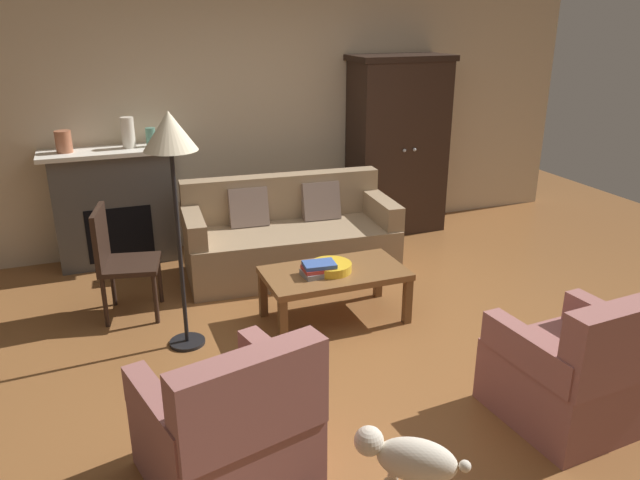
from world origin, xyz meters
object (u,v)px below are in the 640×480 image
couch (289,238)px  mantel_vase_terracotta (64,142)px  dog (410,460)px  armchair_near_right (576,373)px  fireplace (116,206)px  mantel_vase_jade (151,137)px  fruit_bowl (331,267)px  floor_lamp (171,146)px  armchair_near_left (229,431)px  mantel_vase_cream (128,133)px  book_stack (319,269)px  side_chair_wooden (118,256)px  armoire (397,145)px  coffee_table (335,277)px

couch → mantel_vase_terracotta: (-1.85, 0.77, 0.90)m
couch → dog: couch is taller
mantel_vase_terracotta → armchair_near_right: size_ratio=0.22×
dog → armchair_near_right: bearing=10.9°
couch → mantel_vase_terracotta: size_ratio=10.13×
fireplace → mantel_vase_jade: 0.74m
fruit_bowl → floor_lamp: bearing=178.5°
mantel_vase_terracotta → armchair_near_left: mantel_vase_terracotta is taller
fireplace → mantel_vase_jade: mantel_vase_jade is taller
mantel_vase_terracotta → mantel_vase_cream: 0.56m
fruit_bowl → armchair_near_right: size_ratio=0.37×
book_stack → side_chair_wooden: side_chair_wooden is taller
armoire → side_chair_wooden: bearing=-159.8°
couch → fruit_bowl: couch is taller
mantel_vase_cream → mantel_vase_terracotta: bearing=180.0°
mantel_vase_cream → armchair_near_right: bearing=-58.8°
couch → mantel_vase_terracotta: mantel_vase_terracotta is taller
mantel_vase_terracotta → armchair_near_right: 4.56m
fireplace → book_stack: fireplace is taller
fireplace → floor_lamp: 2.08m
armchair_near_right → floor_lamp: (-2.00, 1.73, 1.16)m
floor_lamp → dog: size_ratio=3.53×
armoire → armchair_near_right: (-0.62, -3.49, -0.63)m
fruit_bowl → side_chair_wooden: (-1.53, 0.68, 0.06)m
fireplace → mantel_vase_cream: bearing=-5.7°
couch → mantel_vase_jade: mantel_vase_jade is taller
coffee_table → couch: bearing=90.8°
couch → armchair_near_left: bearing=-114.5°
couch → mantel_vase_cream: mantel_vase_cream is taller
mantel_vase_terracotta → armchair_near_right: bearing=-52.7°
mantel_vase_jade → book_stack: bearing=-63.1°
book_stack → armchair_near_left: 1.79m
side_chair_wooden → armchair_near_left: bearing=-80.2°
armoire → mantel_vase_terracotta: 3.34m
fireplace → floor_lamp: bearing=-80.0°
couch → armchair_near_left: armchair_near_left is taller
armchair_near_left → fruit_bowl: bearing=52.2°
side_chair_wooden → couch: bearing=14.4°
armchair_near_left → floor_lamp: size_ratio=0.54×
fruit_bowl → mantel_vase_jade: 2.27m
armchair_near_left → armchair_near_right: same height
armoire → coffee_table: size_ratio=1.72×
fireplace → floor_lamp: (0.33, -1.84, 0.91)m
mantel_vase_cream → dog: 4.03m
mantel_vase_jade → dog: bearing=-79.2°
fruit_bowl → mantel_vase_jade: size_ratio=1.87×
couch → armchair_near_left: (-1.17, -2.57, -0.00)m
armchair_near_left → armoire: bearing=51.1°
mantel_vase_cream → armoire: bearing=-1.2°
side_chair_wooden → dog: (1.17, -2.62, -0.27)m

